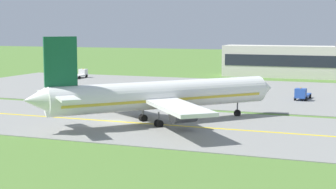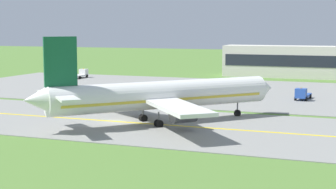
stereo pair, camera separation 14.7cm
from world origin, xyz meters
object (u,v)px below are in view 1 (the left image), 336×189
Objects in this scene: service_truck_baggage at (302,94)px; service_truck_pushback at (81,74)px; airplane_lead at (160,95)px; service_truck_catering at (233,90)px.

service_truck_baggage is 66.11m from service_truck_pushback.
airplane_lead is 36.51m from service_truck_baggage.
airplane_lead reaches higher than service_truck_catering.
service_truck_catering is at bearing 85.22° from airplane_lead.
service_truck_catering is at bearing -179.38° from service_truck_baggage.
airplane_lead is 32.75m from service_truck_catering.
service_truck_baggage is 1.01× the size of service_truck_pushback.
service_truck_pushback is at bearing 128.95° from airplane_lead.
service_truck_catering is 0.94× the size of service_truck_pushback.
airplane_lead reaches higher than service_truck_pushback.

